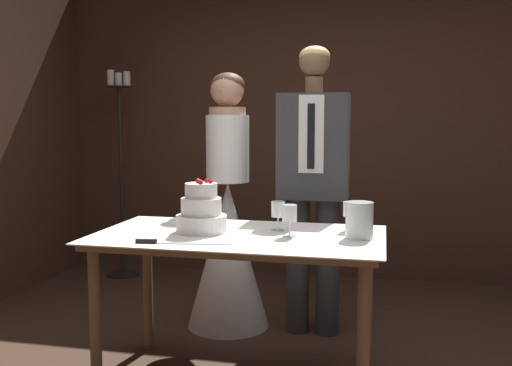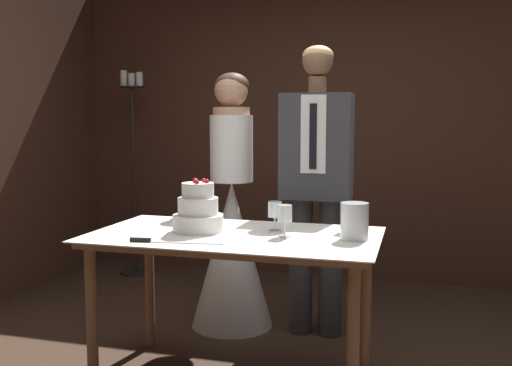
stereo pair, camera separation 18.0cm
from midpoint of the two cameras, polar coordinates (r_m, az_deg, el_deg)
The scene contains 11 objects.
wall_back at distance 5.02m, azimuth 8.89°, elevation 5.59°, with size 4.84×0.12×2.63m, color #472B1E.
cake_table at distance 2.93m, azimuth -0.38°, elevation -6.83°, with size 1.46×0.81×0.79m.
tiered_cake at distance 2.96m, azimuth -4.08°, elevation -2.88°, with size 0.26×0.26×0.28m.
cake_knife at distance 2.73m, azimuth -7.86°, elevation -5.78°, with size 0.45×0.09×0.02m.
wine_glass_near at distance 2.97m, azimuth 3.64°, elevation -2.81°, with size 0.07×0.07×0.16m.
wine_glass_middle at distance 2.83m, azimuth 4.71°, elevation -3.23°, with size 0.07×0.07×0.16m.
wine_glass_far at distance 3.00m, azimuth 10.88°, elevation -2.82°, with size 0.08×0.08×0.15m.
hurricane_candle at distance 2.82m, azimuth 11.64°, elevation -3.85°, with size 0.14×0.14×0.18m.
bride at distance 3.77m, azimuth -1.05°, elevation -5.10°, with size 0.54×0.54×1.67m.
groom at distance 3.59m, azimuth 7.48°, elevation 0.57°, with size 0.44×0.25×1.82m.
candle_stand at distance 5.12m, azimuth -11.17°, elevation 1.06°, with size 0.28×0.28×1.80m.
Camera 2 is at (0.70, -2.49, 1.36)m, focal length 40.00 mm.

